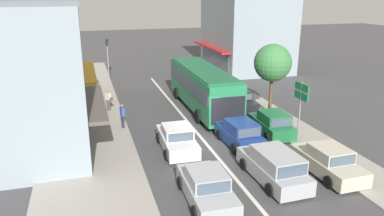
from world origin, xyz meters
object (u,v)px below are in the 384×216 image
at_px(traffic_light_downstreet, 108,52).
at_px(parked_sedan_kerb_front, 328,162).
at_px(wagon_queue_far_back, 274,166).
at_px(street_tree_right, 273,63).
at_px(directional_road_sign, 301,97).
at_px(sedan_adjacent_lane_trail, 177,139).
at_px(hatchback_adjacent_lane_lead, 240,134).
at_px(sedan_behind_bus_near, 207,187).
at_px(parked_hatchback_kerb_second, 272,124).
at_px(pedestrian_with_handbag_near, 108,99).
at_px(city_bus, 203,86).
at_px(parked_sedan_kerb_third, 238,100).
at_px(parked_hatchback_kerb_rear, 214,84).
at_px(pedestrian_browsing_midblock, 122,114).

bearing_deg(traffic_light_downstreet, parked_sedan_kerb_front, -69.78).
height_order(wagon_queue_far_back, street_tree_right, street_tree_right).
bearing_deg(wagon_queue_far_back, parked_sedan_kerb_front, -2.76).
height_order(directional_road_sign, street_tree_right, street_tree_right).
height_order(sedan_adjacent_lane_trail, hatchback_adjacent_lane_lead, hatchback_adjacent_lane_lead).
bearing_deg(traffic_light_downstreet, sedan_behind_bus_near, -84.78).
height_order(parked_hatchback_kerb_second, street_tree_right, street_tree_right).
xyz_separation_m(directional_road_sign, street_tree_right, (0.55, 4.76, 1.15)).
distance_m(parked_hatchback_kerb_second, pedestrian_with_handbag_near, 12.24).
height_order(parked_hatchback_kerb_second, pedestrian_with_handbag_near, pedestrian_with_handbag_near).
bearing_deg(parked_hatchback_kerb_second, wagon_queue_far_back, -117.11).
distance_m(city_bus, parked_sedan_kerb_front, 12.35).
distance_m(city_bus, traffic_light_downstreet, 13.66).
relative_size(sedan_adjacent_lane_trail, pedestrian_with_handbag_near, 2.61).
relative_size(wagon_queue_far_back, directional_road_sign, 1.26).
bearing_deg(street_tree_right, sedan_adjacent_lane_trail, -151.99).
bearing_deg(city_bus, parked_sedan_kerb_front, -77.21).
height_order(street_tree_right, pedestrian_with_handbag_near, street_tree_right).
distance_m(hatchback_adjacent_lane_lead, parked_sedan_kerb_third, 7.31).
height_order(sedan_adjacent_lane_trail, traffic_light_downstreet, traffic_light_downstreet).
relative_size(sedan_adjacent_lane_trail, parked_hatchback_kerb_rear, 1.15).
relative_size(sedan_behind_bus_near, pedestrian_browsing_midblock, 2.60).
bearing_deg(parked_hatchback_kerb_rear, sedan_adjacent_lane_trail, -118.88).
distance_m(wagon_queue_far_back, sedan_adjacent_lane_trail, 6.02).
distance_m(parked_hatchback_kerb_second, pedestrian_browsing_midblock, 9.68).
xyz_separation_m(parked_hatchback_kerb_second, pedestrian_with_handbag_near, (-9.62, 7.56, 0.36)).
height_order(city_bus, sedan_adjacent_lane_trail, city_bus).
distance_m(wagon_queue_far_back, street_tree_right, 10.73).
bearing_deg(directional_road_sign, sedan_behind_bus_near, -145.63).
distance_m(sedan_behind_bus_near, pedestrian_browsing_midblock, 10.20).
bearing_deg(city_bus, pedestrian_browsing_midblock, -156.22).
bearing_deg(sedan_adjacent_lane_trail, parked_hatchback_kerb_rear, 61.12).
bearing_deg(hatchback_adjacent_lane_lead, parked_hatchback_kerb_second, 20.66).
xyz_separation_m(parked_sedan_kerb_front, parked_hatchback_kerb_rear, (-0.11, 16.57, 0.05)).
bearing_deg(parked_hatchback_kerb_second, traffic_light_downstreet, 115.32).
relative_size(parked_sedan_kerb_third, pedestrian_browsing_midblock, 2.59).
bearing_deg(pedestrian_with_handbag_near, hatchback_adjacent_lane_lead, -50.83).
bearing_deg(parked_sedan_kerb_third, street_tree_right, -50.94).
xyz_separation_m(parked_sedan_kerb_front, parked_hatchback_kerb_second, (-0.13, 5.62, 0.05)).
xyz_separation_m(parked_sedan_kerb_third, street_tree_right, (1.68, -2.07, 3.19)).
relative_size(parked_hatchback_kerb_rear, street_tree_right, 0.71).
bearing_deg(sedan_adjacent_lane_trail, city_bus, 61.62).
bearing_deg(hatchback_adjacent_lane_lead, street_tree_right, 46.78).
bearing_deg(pedestrian_with_handbag_near, parked_sedan_kerb_third, -10.40).
distance_m(directional_road_sign, pedestrian_with_handbag_near, 13.95).
height_order(sedan_adjacent_lane_trail, sedan_behind_bus_near, same).
distance_m(city_bus, wagon_queue_far_back, 11.90).
distance_m(city_bus, parked_hatchback_kerb_rear, 5.40).
distance_m(parked_sedan_kerb_third, parked_hatchback_kerb_rear, 5.18).
distance_m(parked_sedan_kerb_front, street_tree_right, 10.00).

